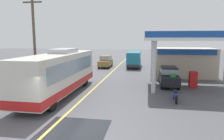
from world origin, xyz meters
name	(u,v)px	position (x,y,z in m)	size (l,w,h in m)	color
ground	(113,71)	(0.00, 20.00, 0.00)	(120.00, 120.00, 0.00)	#4C4C51
lane_divider_stripe	(107,77)	(0.00, 15.00, 0.00)	(0.16, 50.00, 0.01)	#D8CC4C
coach_bus_main	(60,74)	(-2.21, 6.55, 1.72)	(2.60, 11.04, 3.69)	silver
gas_station_roadside	(186,56)	(9.00, 15.15, 2.63)	(9.10, 11.95, 5.10)	#194799
car_at_pump	(169,75)	(6.83, 11.36, 1.01)	(1.70, 4.20, 1.82)	black
minibus_opposing_lane	(134,58)	(2.70, 24.15, 1.47)	(2.04, 6.13, 2.44)	teal
motorcycle_parked_forecourt	(175,95)	(6.81, 6.13, 0.44)	(0.55, 1.80, 0.92)	black
pedestrian_near_pump	(173,79)	(7.05, 9.79, 0.93)	(0.55, 0.22, 1.66)	#33333F
pedestrian_by_shop	(168,75)	(6.82, 12.16, 0.93)	(0.55, 0.22, 1.66)	#33333F
car_trailing_behind_bus	(106,61)	(-1.78, 23.31, 1.01)	(1.70, 4.20, 1.82)	olive
utility_pole_roadside	(34,40)	(-5.58, 8.83, 4.37)	(1.80, 0.24, 8.37)	brown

